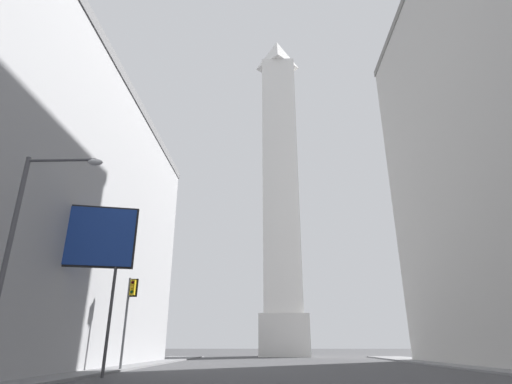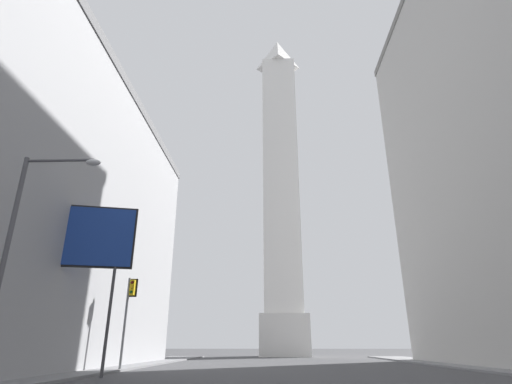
% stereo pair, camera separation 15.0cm
% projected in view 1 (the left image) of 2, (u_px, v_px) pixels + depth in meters
% --- Properties ---
extents(sidewalk_left, '(5.00, 78.79, 0.15)m').
position_uv_depth(sidewalk_left, '(49.00, 376.00, 22.49)').
color(sidewalk_left, slate).
rests_on(sidewalk_left, ground_plane).
extents(obelisk, '(7.68, 7.68, 60.49)m').
position_uv_depth(obelisk, '(280.00, 183.00, 71.48)').
color(obelisk, silver).
rests_on(obelisk, ground_plane).
extents(traffic_light_mid_left, '(0.79, 0.52, 6.35)m').
position_uv_depth(traffic_light_mid_left, '(129.00, 308.00, 28.85)').
color(traffic_light_mid_left, slate).
rests_on(traffic_light_mid_left, ground_plane).
extents(street_lamp, '(3.35, 0.36, 9.21)m').
position_uv_depth(street_lamp, '(23.00, 239.00, 15.80)').
color(street_lamp, '#4C4C51').
rests_on(street_lamp, ground_plane).
extents(billboard_sign, '(5.88, 1.66, 9.86)m').
position_uv_depth(billboard_sign, '(84.00, 239.00, 24.26)').
color(billboard_sign, '#3F3F42').
rests_on(billboard_sign, ground_plane).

